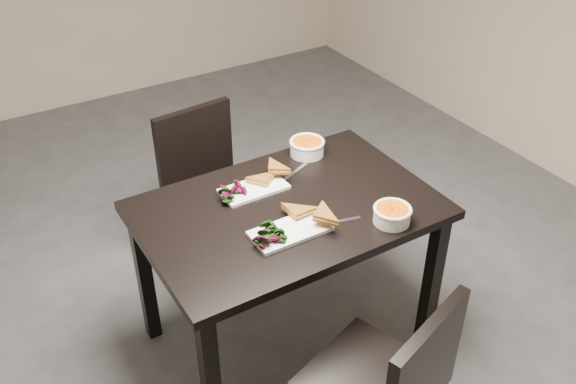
# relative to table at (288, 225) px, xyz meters

# --- Properties ---
(ground) EXTENTS (5.00, 5.00, 0.00)m
(ground) POSITION_rel_table_xyz_m (-0.27, 0.48, -0.65)
(ground) COLOR #47474C
(ground) RESTS_ON ground
(table) EXTENTS (1.20, 0.80, 0.75)m
(table) POSITION_rel_table_xyz_m (0.00, 0.00, 0.00)
(table) COLOR black
(table) RESTS_ON ground
(chair_near) EXTENTS (0.53, 0.53, 0.85)m
(chair_near) POSITION_rel_table_xyz_m (-0.05, -0.76, -0.17)
(chair_near) COLOR black
(chair_near) RESTS_ON ground
(chair_far) EXTENTS (0.46, 0.46, 0.85)m
(chair_far) POSITION_rel_table_xyz_m (-0.04, 0.71, -0.17)
(chair_far) COLOR black
(chair_far) RESTS_ON ground
(plate_near) EXTENTS (0.31, 0.15, 0.02)m
(plate_near) POSITION_rel_table_xyz_m (-0.08, -0.15, 0.11)
(plate_near) COLOR white
(plate_near) RESTS_ON table
(sandwich_near) EXTENTS (0.16, 0.12, 0.05)m
(sandwich_near) POSITION_rel_table_xyz_m (-0.02, -0.14, 0.14)
(sandwich_near) COLOR #A36222
(sandwich_near) RESTS_ON plate_near
(salad_near) EXTENTS (0.10, 0.09, 0.04)m
(salad_near) POSITION_rel_table_xyz_m (-0.18, -0.15, 0.14)
(salad_near) COLOR black
(salad_near) RESTS_ON plate_near
(soup_bowl_near) EXTENTS (0.15, 0.15, 0.07)m
(soup_bowl_near) POSITION_rel_table_xyz_m (0.29, -0.30, 0.14)
(soup_bowl_near) COLOR white
(soup_bowl_near) RESTS_ON table
(cutlery_near) EXTENTS (0.18, 0.06, 0.00)m
(cutlery_near) POSITION_rel_table_xyz_m (0.12, -0.20, 0.10)
(cutlery_near) COLOR silver
(cutlery_near) RESTS_ON table
(plate_far) EXTENTS (0.28, 0.14, 0.01)m
(plate_far) POSITION_rel_table_xyz_m (-0.06, 0.17, 0.11)
(plate_far) COLOR white
(plate_far) RESTS_ON table
(sandwich_far) EXTENTS (0.18, 0.17, 0.05)m
(sandwich_far) POSITION_rel_table_xyz_m (0.00, 0.16, 0.14)
(sandwich_far) COLOR #A36222
(sandwich_far) RESTS_ON plate_far
(salad_far) EXTENTS (0.09, 0.08, 0.04)m
(salad_far) POSITION_rel_table_xyz_m (-0.16, 0.17, 0.13)
(salad_far) COLOR black
(salad_far) RESTS_ON plate_far
(soup_bowl_far) EXTENTS (0.16, 0.16, 0.07)m
(soup_bowl_far) POSITION_rel_table_xyz_m (0.29, 0.31, 0.14)
(soup_bowl_far) COLOR white
(soup_bowl_far) RESTS_ON table
(cutlery_far) EXTENTS (0.17, 0.08, 0.00)m
(cutlery_far) POSITION_rel_table_xyz_m (0.16, 0.20, 0.10)
(cutlery_far) COLOR silver
(cutlery_far) RESTS_ON table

